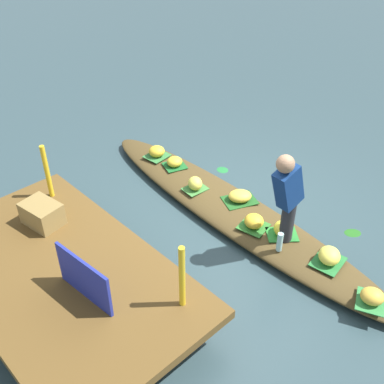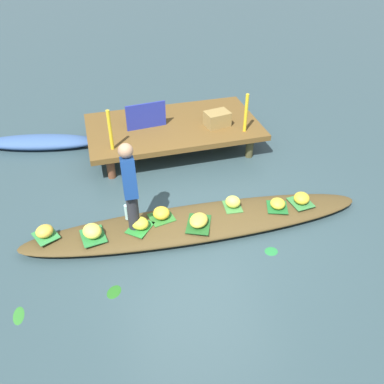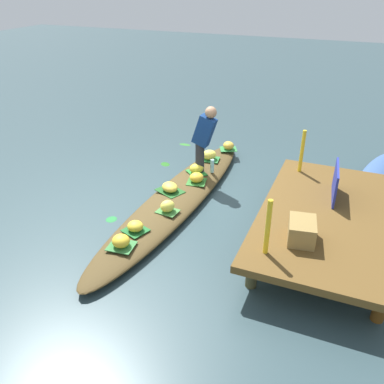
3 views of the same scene
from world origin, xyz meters
name	(u,v)px [view 1 (image 1 of 3)]	position (x,y,z in m)	size (l,w,h in m)	color
canal_water	(231,216)	(0.00, 0.00, 0.00)	(40.00, 40.00, 0.00)	#30454A
dock_platform	(61,273)	(0.21, 2.39, 0.43)	(3.20, 1.80, 0.49)	brown
vendor_boat	(231,210)	(0.00, 0.00, 0.10)	(5.04, 0.83, 0.19)	#4D3C1E
leaf_mat_0	(371,301)	(-2.12, 0.20, 0.20)	(0.34, 0.29, 0.01)	#31833F
banana_bunch_0	(372,296)	(-2.12, 0.20, 0.27)	(0.24, 0.22, 0.16)	gold
leaf_mat_1	(195,189)	(0.58, 0.11, 0.20)	(0.32, 0.25, 0.01)	#3E7C38
banana_bunch_1	(195,183)	(0.58, 0.11, 0.29)	(0.23, 0.19, 0.18)	#E5DD4E
leaf_mat_2	(240,200)	(-0.02, -0.14, 0.20)	(0.43, 0.32, 0.01)	#1E541F
banana_bunch_2	(240,196)	(-0.02, -0.14, 0.27)	(0.31, 0.25, 0.14)	gold
leaf_mat_3	(328,262)	(-1.49, 0.01, 0.20)	(0.38, 0.31, 0.01)	#277334
banana_bunch_3	(329,256)	(-1.49, 0.01, 0.29)	(0.27, 0.24, 0.19)	#F9E651
leaf_mat_4	(282,234)	(-0.84, 0.01, 0.20)	(0.37, 0.28, 0.01)	#277C2E
banana_bunch_4	(283,229)	(-0.84, 0.01, 0.28)	(0.26, 0.22, 0.17)	yellow
leaf_mat_5	(157,156)	(1.62, -0.08, 0.20)	(0.34, 0.31, 0.01)	#337639
banana_bunch_5	(157,151)	(1.62, -0.08, 0.28)	(0.24, 0.24, 0.17)	gold
leaf_mat_6	(175,166)	(1.22, -0.09, 0.20)	(0.31, 0.30, 0.01)	#1C6027
banana_bunch_6	(175,162)	(1.22, -0.09, 0.27)	(0.22, 0.23, 0.14)	gold
leaf_mat_7	(253,226)	(-0.50, 0.14, 0.20)	(0.33, 0.32, 0.01)	#2D7029
banana_bunch_7	(254,221)	(-0.50, 0.14, 0.28)	(0.24, 0.24, 0.17)	yellow
vendor_person	(288,194)	(-0.90, 0.12, 0.89)	(0.21, 0.44, 1.24)	#28282D
water_bottle	(280,242)	(-0.98, 0.25, 0.31)	(0.07, 0.07, 0.24)	#A6D8D5
market_banner	(84,279)	(-0.29, 2.39, 0.73)	(0.74, 0.03, 0.48)	navy
railing_post_west	(182,277)	(-0.99, 1.79, 0.84)	(0.06, 0.06, 0.71)	yellow
railing_post_east	(47,172)	(1.41, 1.79, 0.84)	(0.06, 0.06, 0.71)	yellow
produce_crate	(42,214)	(1.00, 2.13, 0.62)	(0.44, 0.32, 0.27)	olive
drifting_plant_1	(353,233)	(-1.33, -0.87, 0.00)	(0.22, 0.16, 0.01)	#23631C
drifting_plant_2	(223,170)	(0.85, -0.74, 0.00)	(0.17, 0.19, 0.01)	#227837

